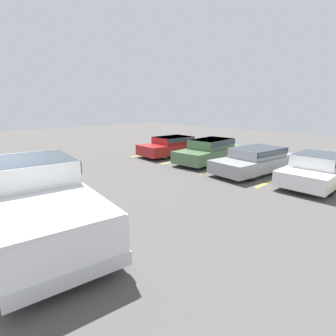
{
  "coord_description": "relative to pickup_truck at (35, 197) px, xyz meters",
  "views": [
    {
      "loc": [
        7.76,
        -0.85,
        3.14
      ],
      "look_at": [
        1.2,
        5.17,
        1.0
      ],
      "focal_mm": 28.0,
      "sensor_mm": 36.0,
      "label": 1
    }
  ],
  "objects": [
    {
      "name": "stall_stripe_b",
      "position": [
        -3.75,
        9.7,
        -0.91
      ],
      "size": [
        0.12,
        4.6,
        0.01
      ],
      "primitive_type": "cube",
      "color": "yellow",
      "rests_on": "ground_plane"
    },
    {
      "name": "stall_stripe_c",
      "position": [
        -0.92,
        9.7,
        -0.91
      ],
      "size": [
        0.12,
        4.6,
        0.01
      ],
      "primitive_type": "cube",
      "color": "yellow",
      "rests_on": "ground_plane"
    },
    {
      "name": "stall_stripe_d",
      "position": [
        1.91,
        9.7,
        -0.91
      ],
      "size": [
        0.12,
        4.6,
        0.01
      ],
      "primitive_type": "cube",
      "color": "yellow",
      "rests_on": "ground_plane"
    },
    {
      "name": "parked_sedan_b",
      "position": [
        -2.33,
        9.9,
        -0.23
      ],
      "size": [
        2.23,
        4.9,
        1.29
      ],
      "rotation": [
        0.0,
        0.0,
        -1.47
      ],
      "color": "#4C6B47",
      "rests_on": "ground_plane"
    },
    {
      "name": "stall_stripe_a",
      "position": [
        -6.58,
        9.7,
        -0.91
      ],
      "size": [
        0.12,
        4.6,
        0.01
      ],
      "primitive_type": "cube",
      "color": "yellow",
      "rests_on": "ground_plane"
    },
    {
      "name": "pickup_truck",
      "position": [
        0.0,
        0.0,
        0.0
      ],
      "size": [
        6.29,
        2.72,
        1.83
      ],
      "rotation": [
        0.0,
        0.0,
        -0.11
      ],
      "color": "white",
      "rests_on": "ground_plane"
    },
    {
      "name": "parked_sedan_d",
      "position": [
        3.33,
        9.7,
        -0.25
      ],
      "size": [
        1.93,
        4.32,
        1.23
      ],
      "rotation": [
        0.0,
        0.0,
        -1.54
      ],
      "color": "silver",
      "rests_on": "ground_plane"
    },
    {
      "name": "parked_sedan_c",
      "position": [
        0.65,
        9.62,
        -0.28
      ],
      "size": [
        2.24,
        4.91,
        1.19
      ],
      "rotation": [
        0.0,
        0.0,
        -1.66
      ],
      "color": "gray",
      "rests_on": "ground_plane"
    },
    {
      "name": "parked_sedan_a",
      "position": [
        -5.24,
        9.69,
        -0.28
      ],
      "size": [
        2.0,
        4.42,
        1.19
      ],
      "rotation": [
        0.0,
        0.0,
        -1.61
      ],
      "color": "maroon",
      "rests_on": "ground_plane"
    }
  ]
}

